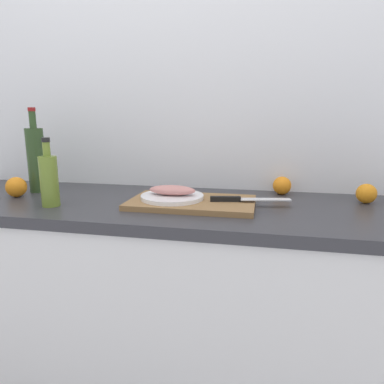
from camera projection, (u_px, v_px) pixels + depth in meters
The scene contains 11 objects.
back_wall at pixel (178, 111), 1.56m from camera, with size 3.20×0.05×2.50m, color white.
kitchen_counter at pixel (161, 307), 1.41m from camera, with size 2.00×0.60×0.90m.
cutting_board at pixel (192, 203), 1.27m from camera, with size 0.46×0.27×0.02m, color olive.
white_plate at pixel (172, 197), 1.28m from camera, with size 0.24×0.24×0.01m, color white.
fish_fillet at pixel (172, 190), 1.28m from camera, with size 0.18×0.08×0.04m, color tan.
chef_knife at pixel (240, 199), 1.24m from camera, with size 0.29×0.08×0.02m.
olive_oil_bottle at pixel (49, 179), 1.24m from camera, with size 0.06×0.06×0.25m.
wine_bottle at pixel (36, 159), 1.48m from camera, with size 0.07×0.07×0.36m.
orange_0 at pixel (366, 194), 1.29m from camera, with size 0.07×0.07×0.07m, color orange.
orange_1 at pixel (16, 187), 1.40m from camera, with size 0.08×0.08×0.08m, color orange.
orange_2 at pixel (282, 186), 1.44m from camera, with size 0.08×0.08×0.08m, color orange.
Camera 1 is at (0.39, -1.23, 1.21)m, focal length 31.98 mm.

